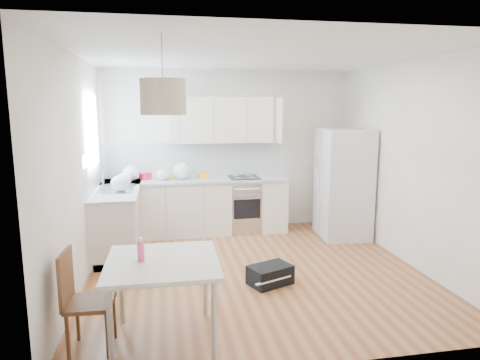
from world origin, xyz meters
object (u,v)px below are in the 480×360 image
at_px(dining_table, 163,269).
at_px(gym_bag, 270,275).
at_px(refrigerator, 344,183).
at_px(dining_chair, 90,301).

xyz_separation_m(dining_table, gym_bag, (1.25, 1.06, -0.57)).
height_order(refrigerator, gym_bag, refrigerator).
height_order(dining_table, gym_bag, dining_table).
relative_size(refrigerator, dining_table, 1.77).
distance_m(refrigerator, dining_table, 3.99).
distance_m(refrigerator, dining_chair, 4.48).
relative_size(dining_table, gym_bag, 1.99).
bearing_deg(dining_table, refrigerator, 44.04).
relative_size(dining_table, dining_chair, 1.09).
height_order(refrigerator, dining_table, refrigerator).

